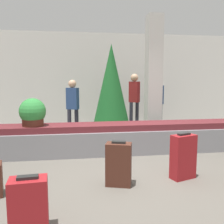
{
  "coord_description": "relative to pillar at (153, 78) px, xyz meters",
  "views": [
    {
      "loc": [
        -0.77,
        -3.76,
        1.54
      ],
      "look_at": [
        0.0,
        1.45,
        0.88
      ],
      "focal_mm": 40.0,
      "sensor_mm": 36.0,
      "label": 1
    }
  ],
  "objects": [
    {
      "name": "potted_plant_0",
      "position": [
        -2.88,
        -1.13,
        -0.71
      ],
      "size": [
        0.53,
        0.53,
        0.57
      ],
      "color": "#4C2319",
      "rests_on": "carousel"
    },
    {
      "name": "carousel",
      "position": [
        -1.25,
        -1.09,
        -1.3
      ],
      "size": [
        7.23,
        0.76,
        0.63
      ],
      "color": "gray",
      "rests_on": "ground_plane"
    },
    {
      "name": "ground_plane",
      "position": [
        -1.25,
        -2.54,
        -1.6
      ],
      "size": [
        18.0,
        18.0,
        0.0
      ],
      "primitive_type": "plane",
      "color": "#59544C"
    },
    {
      "name": "pillar",
      "position": [
        0.0,
        0.0,
        0.0
      ],
      "size": [
        0.38,
        0.38,
        3.2
      ],
      "color": "beige",
      "rests_on": "ground_plane"
    },
    {
      "name": "traveler_1",
      "position": [
        0.68,
        1.59,
        -0.65
      ],
      "size": [
        0.35,
        0.36,
        1.61
      ],
      "rotation": [
        0.0,
        0.0,
        -0.82
      ],
      "color": "#282833",
      "rests_on": "ground_plane"
    },
    {
      "name": "suitcase_1",
      "position": [
        -0.36,
        -2.71,
        -1.25
      ],
      "size": [
        0.43,
        0.31,
        0.73
      ],
      "rotation": [
        0.0,
        0.0,
        0.32
      ],
      "color": "maroon",
      "rests_on": "ground_plane"
    },
    {
      "name": "suitcase_2",
      "position": [
        -2.51,
        -3.84,
        -1.31
      ],
      "size": [
        0.39,
        0.26,
        0.6
      ],
      "rotation": [
        0.0,
        0.0,
        0.08
      ],
      "color": "maroon",
      "rests_on": "ground_plane"
    },
    {
      "name": "suitcase_0",
      "position": [
        -1.41,
        -2.82,
        -1.28
      ],
      "size": [
        0.42,
        0.31,
        0.67
      ],
      "rotation": [
        0.0,
        0.0,
        -0.29
      ],
      "color": "#472319",
      "rests_on": "ground_plane"
    },
    {
      "name": "decorated_tree",
      "position": [
        -0.98,
        0.91,
        -0.22
      ],
      "size": [
        1.11,
        1.11,
        2.59
      ],
      "color": "#4C331E",
      "rests_on": "ground_plane"
    },
    {
      "name": "traveler_2",
      "position": [
        -2.1,
        0.68,
        -0.68
      ],
      "size": [
        0.37,
        0.3,
        1.56
      ],
      "rotation": [
        0.0,
        0.0,
        -0.46
      ],
      "color": "#282833",
      "rests_on": "ground_plane"
    },
    {
      "name": "traveler_0",
      "position": [
        -0.12,
        1.6,
        -0.54
      ],
      "size": [
        0.36,
        0.35,
        1.76
      ],
      "rotation": [
        0.0,
        0.0,
        2.37
      ],
      "color": "#282833",
      "rests_on": "ground_plane"
    },
    {
      "name": "back_wall",
      "position": [
        -1.25,
        2.6,
        0.0
      ],
      "size": [
        18.0,
        0.06,
        3.2
      ],
      "color": "silver",
      "rests_on": "ground_plane"
    }
  ]
}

